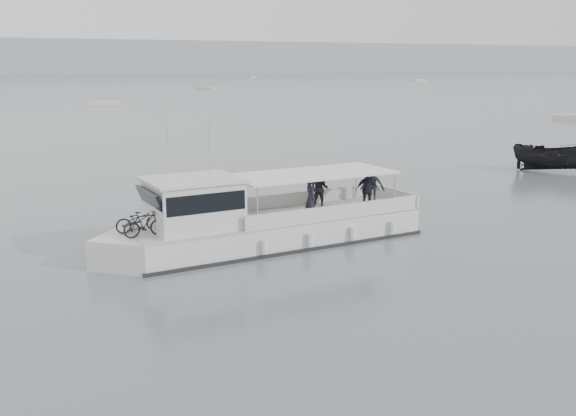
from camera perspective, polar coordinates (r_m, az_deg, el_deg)
name	(u,v)px	position (r m, az deg, el deg)	size (l,w,h in m)	color
ground	(278,237)	(30.25, -0.88, -2.62)	(1400.00, 1400.00, 0.00)	slate
headland	(17,57)	(587.09, -22.93, 12.25)	(1400.00, 90.00, 28.00)	#939EA8
tour_boat	(251,224)	(28.42, -3.28, -1.45)	(15.41, 5.00, 6.41)	silver
dark_motorboat	(552,157)	(52.79, 22.44, 4.23)	(2.17, 5.77, 2.23)	black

